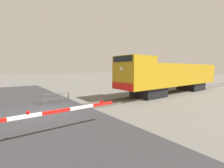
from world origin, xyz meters
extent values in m
plane|color=#605E59|center=(0.00, 0.00, 0.00)|extent=(160.00, 160.00, 0.00)
cube|color=#59544C|center=(-0.72, 0.00, 0.07)|extent=(0.08, 80.00, 0.15)
cube|color=#59544C|center=(0.72, 0.00, 0.07)|extent=(0.08, 80.00, 0.15)
cube|color=#2D2D30|center=(0.00, 0.00, 0.08)|extent=(36.00, 6.13, 0.17)
cube|color=black|center=(0.00, 10.53, 0.53)|extent=(2.54, 3.20, 1.05)
cube|color=black|center=(0.00, 19.61, 0.53)|extent=(2.54, 3.20, 1.05)
cube|color=#B28414|center=(0.00, 15.07, 2.31)|extent=(2.99, 16.50, 2.51)
cube|color=#B28414|center=(0.00, 8.39, 3.88)|extent=(2.93, 3.14, 0.64)
cube|color=black|center=(0.00, 6.79, 3.88)|extent=(2.54, 0.06, 0.51)
cube|color=red|center=(0.00, 6.78, 1.40)|extent=(2.84, 0.08, 0.64)
sphere|color=#F2EACC|center=(0.00, 6.77, 3.00)|extent=(0.36, 0.36, 0.36)
cube|color=white|center=(4.04, -1.52, 1.19)|extent=(0.10, 1.18, 0.14)
cube|color=red|center=(4.04, -0.34, 1.19)|extent=(0.10, 1.18, 0.14)
cube|color=white|center=(4.04, 0.84, 1.19)|extent=(0.10, 1.18, 0.14)
cube|color=red|center=(4.04, 2.02, 1.19)|extent=(0.10, 1.18, 0.14)
sphere|color=red|center=(4.04, -1.43, 1.33)|extent=(0.14, 0.14, 0.14)
sphere|color=red|center=(4.04, 1.94, 1.33)|extent=(0.14, 0.14, 0.14)
cylinder|color=#4C4742|center=(-2.33, 0.48, 0.47)|extent=(0.08, 0.08, 0.95)
cylinder|color=#4C4742|center=(-2.33, 2.64, 0.47)|extent=(0.08, 0.08, 0.95)
cylinder|color=#4C4742|center=(-2.33, 1.56, 0.91)|extent=(0.06, 2.16, 0.06)
cylinder|color=#4C4742|center=(-2.33, 1.56, 0.52)|extent=(0.06, 2.16, 0.06)
camera|label=1|loc=(10.65, -2.31, 3.03)|focal=24.75mm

